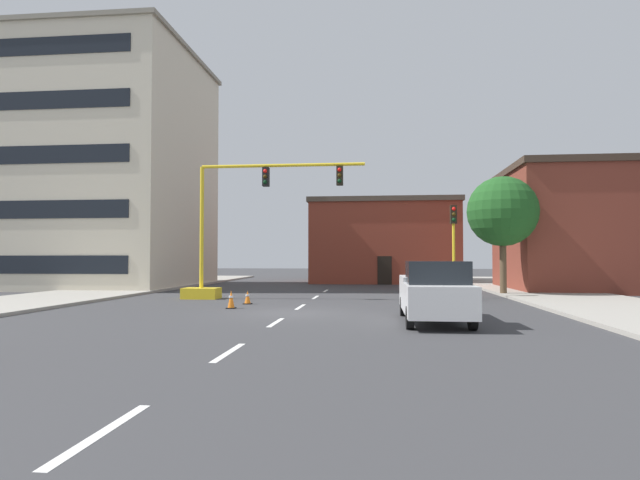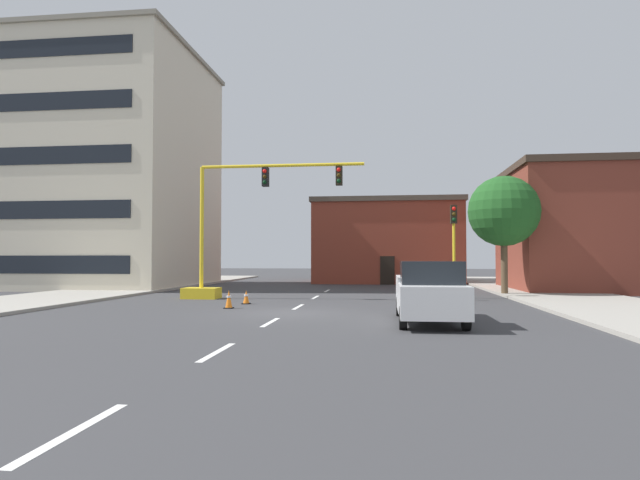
% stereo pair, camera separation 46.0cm
% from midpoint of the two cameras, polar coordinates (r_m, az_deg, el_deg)
% --- Properties ---
extents(ground_plane, '(160.00, 160.00, 0.00)m').
position_cam_midpoint_polar(ground_plane, '(20.60, -3.75, -7.72)').
color(ground_plane, '#38383A').
extents(sidewalk_left, '(6.00, 56.00, 0.14)m').
position_cam_midpoint_polar(sidewalk_left, '(32.68, -24.07, -5.26)').
color(sidewalk_left, '#9E998E').
rests_on(sidewalk_left, ground_plane).
extents(sidewalk_right, '(6.00, 56.00, 0.14)m').
position_cam_midpoint_polar(sidewalk_right, '(29.76, 24.61, -5.60)').
color(sidewalk_right, '#9E998E').
rests_on(sidewalk_right, ground_plane).
extents(lane_stripe_seg_0, '(0.16, 2.40, 0.01)m').
position_cam_midpoint_polar(lane_stripe_seg_0, '(7.43, -23.81, -18.16)').
color(lane_stripe_seg_0, silver).
rests_on(lane_stripe_seg_0, ground_plane).
extents(lane_stripe_seg_1, '(0.16, 2.40, 0.01)m').
position_cam_midpoint_polar(lane_stripe_seg_1, '(12.39, -10.71, -11.60)').
color(lane_stripe_seg_1, silver).
rests_on(lane_stripe_seg_1, ground_plane).
extents(lane_stripe_seg_2, '(0.16, 2.40, 0.01)m').
position_cam_midpoint_polar(lane_stripe_seg_2, '(17.67, -5.45, -8.68)').
color(lane_stripe_seg_2, silver).
rests_on(lane_stripe_seg_2, ground_plane).
extents(lane_stripe_seg_3, '(0.16, 2.40, 0.01)m').
position_cam_midpoint_polar(lane_stripe_seg_3, '(23.05, -2.67, -7.08)').
color(lane_stripe_seg_3, silver).
rests_on(lane_stripe_seg_3, ground_plane).
extents(lane_stripe_seg_4, '(0.16, 2.40, 0.01)m').
position_cam_midpoint_polar(lane_stripe_seg_4, '(28.48, -0.95, -6.08)').
color(lane_stripe_seg_4, silver).
rests_on(lane_stripe_seg_4, ground_plane).
extents(lane_stripe_seg_5, '(0.16, 2.40, 0.01)m').
position_cam_midpoint_polar(lane_stripe_seg_5, '(33.93, 0.22, -5.40)').
color(lane_stripe_seg_5, silver).
rests_on(lane_stripe_seg_5, ground_plane).
extents(building_tall_left, '(15.21, 13.78, 16.96)m').
position_cam_midpoint_polar(building_tall_left, '(43.09, -23.24, 6.83)').
color(building_tall_left, beige).
rests_on(building_tall_left, ground_plane).
extents(building_brick_center, '(12.21, 9.83, 6.89)m').
position_cam_midpoint_polar(building_brick_center, '(46.66, 6.50, -0.18)').
color(building_brick_center, brown).
rests_on(building_brick_center, ground_plane).
extents(building_row_right, '(13.74, 9.64, 7.82)m').
position_cam_midpoint_polar(building_row_right, '(38.70, 28.62, 1.07)').
color(building_row_right, brown).
rests_on(building_row_right, ground_plane).
extents(traffic_signal_gantry, '(9.23, 1.20, 6.83)m').
position_cam_midpoint_polar(traffic_signal_gantry, '(27.82, -10.57, -1.51)').
color(traffic_signal_gantry, yellow).
rests_on(traffic_signal_gantry, ground_plane).
extents(traffic_light_pole_right, '(0.32, 0.47, 4.80)m').
position_cam_midpoint_polar(traffic_light_pole_right, '(28.63, 13.51, 1.05)').
color(traffic_light_pole_right, yellow).
rests_on(traffic_light_pole_right, ground_plane).
extents(tree_right_mid, '(3.86, 3.86, 6.58)m').
position_cam_midpoint_polar(tree_right_mid, '(31.31, 18.35, 2.86)').
color(tree_right_mid, brown).
rests_on(tree_right_mid, ground_plane).
extents(pickup_truck_white, '(2.05, 5.41, 1.99)m').
position_cam_midpoint_polar(pickup_truck_white, '(17.87, 11.28, -5.45)').
color(pickup_truck_white, white).
rests_on(pickup_truck_white, ground_plane).
extents(traffic_cone_roadside_a, '(0.36, 0.36, 0.76)m').
position_cam_midpoint_polar(traffic_cone_roadside_a, '(22.61, -9.96, -6.21)').
color(traffic_cone_roadside_a, black).
rests_on(traffic_cone_roadside_a, ground_plane).
extents(traffic_cone_roadside_b, '(0.36, 0.36, 0.61)m').
position_cam_midpoint_polar(traffic_cone_roadside_b, '(24.63, -8.20, -6.04)').
color(traffic_cone_roadside_b, black).
rests_on(traffic_cone_roadside_b, ground_plane).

